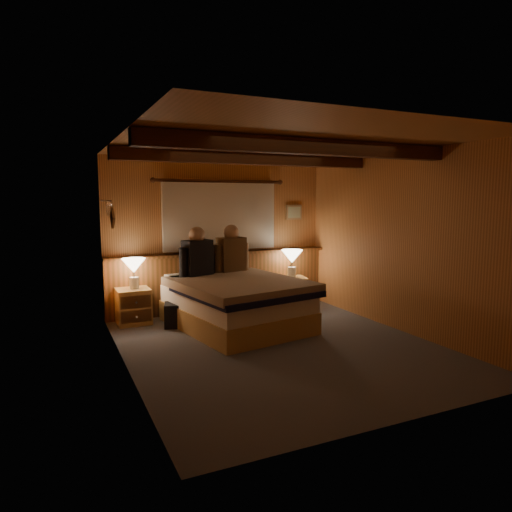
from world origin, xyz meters
TOP-DOWN VIEW (x-y plane):
  - floor at (0.00, 0.00)m, footprint 4.20×4.20m
  - ceiling at (0.00, 0.00)m, footprint 4.20×4.20m
  - wall_back at (0.00, 2.10)m, footprint 3.60×0.00m
  - wall_left at (-1.80, 0.00)m, footprint 0.00×4.20m
  - wall_right at (1.80, 0.00)m, footprint 0.00×4.20m
  - wall_front at (0.00, -2.10)m, footprint 3.60×0.00m
  - wainscot at (0.00, 2.04)m, footprint 3.60×0.23m
  - curtain_window at (0.00, 2.03)m, footprint 2.18×0.09m
  - ceiling_beams at (0.00, 0.15)m, footprint 3.60×1.65m
  - coat_rail at (-1.72, 1.58)m, footprint 0.05×0.55m
  - framed_print at (1.35, 2.08)m, footprint 0.30×0.04m
  - bed at (-0.16, 1.00)m, footprint 1.83×2.21m
  - nightstand_left at (-1.43, 1.77)m, footprint 0.46×0.42m
  - nightstand_right at (1.15, 1.76)m, footprint 0.52×0.48m
  - lamp_left at (-1.41, 1.77)m, footprint 0.33×0.33m
  - lamp_right at (1.13, 1.74)m, footprint 0.35×0.35m
  - person_left at (-0.53, 1.56)m, footprint 0.58×0.35m
  - person_right at (0.06, 1.71)m, footprint 0.60×0.31m
  - duffel_bag at (-0.80, 1.35)m, footprint 0.61×0.46m

SIDE VIEW (x-z plane):
  - floor at x=0.00m, z-range 0.00..0.00m
  - duffel_bag at x=-0.80m, z-range -0.03..0.37m
  - nightstand_right at x=1.15m, z-range 0.00..0.49m
  - nightstand_left at x=-1.43m, z-range 0.00..0.51m
  - bed at x=-0.16m, z-range 0.01..0.69m
  - wainscot at x=0.00m, z-range 0.02..0.96m
  - lamp_right at x=1.13m, z-range 0.58..1.04m
  - lamp_left at x=-1.41m, z-range 0.59..1.03m
  - person_left at x=-0.53m, z-range 0.60..1.33m
  - person_right at x=0.06m, z-range 0.60..1.34m
  - wall_left at x=-1.80m, z-range -0.90..3.30m
  - wall_right at x=1.80m, z-range -0.90..3.30m
  - wall_back at x=0.00m, z-range -0.60..3.00m
  - wall_front at x=0.00m, z-range -0.60..3.00m
  - curtain_window at x=0.00m, z-range 0.96..2.08m
  - framed_print at x=1.35m, z-range 1.43..1.68m
  - coat_rail at x=-1.72m, z-range 1.55..1.79m
  - ceiling_beams at x=0.00m, z-range 2.23..2.39m
  - ceiling at x=0.00m, z-range 2.40..2.40m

